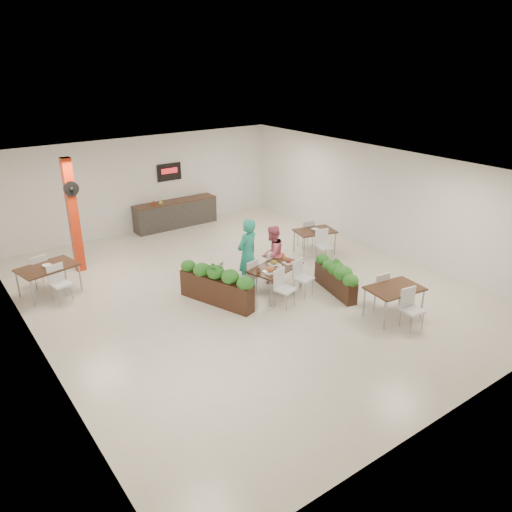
{
  "coord_description": "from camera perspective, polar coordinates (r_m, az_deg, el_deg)",
  "views": [
    {
      "loc": [
        -6.57,
        -9.67,
        5.73
      ],
      "look_at": [
        0.07,
        -0.47,
        1.1
      ],
      "focal_mm": 35.0,
      "sensor_mm": 36.0,
      "label": 1
    }
  ],
  "objects": [
    {
      "name": "planter_left",
      "position": [
        12.17,
        -4.59,
        -3.15
      ],
      "size": [
        1.01,
        2.06,
        1.13
      ],
      "rotation": [
        0.0,
        0.0,
        1.91
      ],
      "color": "black",
      "rests_on": "ground"
    },
    {
      "name": "planter_right",
      "position": [
        12.88,
        9.09,
        -2.13
      ],
      "size": [
        0.72,
        1.75,
        0.93
      ],
      "rotation": [
        0.0,
        0.0,
        1.33
      ],
      "color": "black",
      "rests_on": "ground"
    },
    {
      "name": "diner_man",
      "position": [
        12.72,
        -0.99,
        0.13
      ],
      "size": [
        0.79,
        0.62,
        1.9
      ],
      "primitive_type": "imported",
      "rotation": [
        0.0,
        0.0,
        3.41
      ],
      "color": "teal",
      "rests_on": "ground"
    },
    {
      "name": "side_table_c",
      "position": [
        11.91,
        15.53,
        -4.03
      ],
      "size": [
        1.34,
        1.66,
        0.92
      ],
      "rotation": [
        0.0,
        0.0,
        -0.12
      ],
      "color": "black",
      "rests_on": "ground"
    },
    {
      "name": "diner_woman",
      "position": [
        13.22,
        1.86,
        0.21
      ],
      "size": [
        0.89,
        0.77,
        1.56
      ],
      "primitive_type": "imported",
      "rotation": [
        0.0,
        0.0,
        3.41
      ],
      "color": "#E66680",
      "rests_on": "ground"
    },
    {
      "name": "room_shell",
      "position": [
        12.27,
        -1.58,
        4.53
      ],
      "size": [
        10.1,
        12.1,
        3.22
      ],
      "color": "white",
      "rests_on": "ground"
    },
    {
      "name": "red_column",
      "position": [
        14.51,
        -20.17,
        4.46
      ],
      "size": [
        0.4,
        0.41,
        3.2
      ],
      "color": "red",
      "rests_on": "ground"
    },
    {
      "name": "side_table_a",
      "position": [
        13.62,
        -22.7,
        -1.54
      ],
      "size": [
        1.54,
        1.67,
        0.92
      ],
      "rotation": [
        0.0,
        0.0,
        0.21
      ],
      "color": "black",
      "rests_on": "ground"
    },
    {
      "name": "side_table_b",
      "position": [
        15.25,
        6.73,
        2.49
      ],
      "size": [
        1.32,
        1.67,
        0.92
      ],
      "rotation": [
        0.0,
        0.0,
        -0.23
      ],
      "color": "black",
      "rests_on": "ground"
    },
    {
      "name": "service_counter",
      "position": [
        17.87,
        -9.17,
        4.87
      ],
      "size": [
        3.0,
        0.64,
        2.2
      ],
      "color": "#2A2725",
      "rests_on": "ground"
    },
    {
      "name": "ground",
      "position": [
        13.02,
        -1.48,
        -3.92
      ],
      "size": [
        12.0,
        12.0,
        0.0
      ],
      "primitive_type": "plane",
      "color": "beige",
      "rests_on": "ground"
    },
    {
      "name": "main_table",
      "position": [
        12.57,
        2.2,
        -1.73
      ],
      "size": [
        1.6,
        1.88,
        0.92
      ],
      "rotation": [
        0.0,
        0.0,
        0.27
      ],
      "color": "black",
      "rests_on": "ground"
    }
  ]
}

